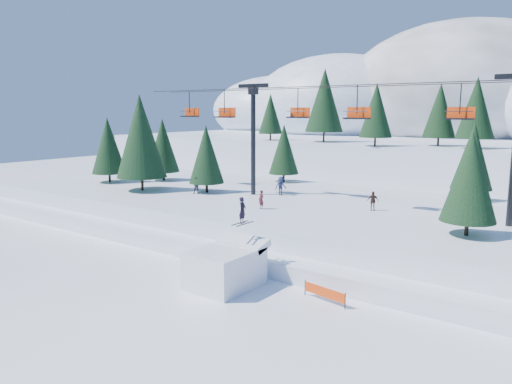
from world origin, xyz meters
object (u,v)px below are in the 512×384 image
Objects in this scene: jump_kicker at (226,266)px; chairlift at (353,123)px; banner_near at (324,292)px; banner_far at (426,296)px.

chairlift is at bearing 88.00° from jump_kicker.
banner_far is (4.68, 2.71, 0.00)m from banner_near.
jump_kicker is at bearing -168.01° from banner_near.
jump_kicker is 11.34m from banner_far.
jump_kicker is 6.10m from banner_near.
chairlift is (0.54, 15.54, 8.09)m from jump_kicker.
banner_near is 1.06× the size of banner_far.
banner_far is at bearing 20.51° from jump_kicker.
banner_near is (5.38, -14.28, -8.78)m from chairlift.
banner_near is (5.93, 1.26, -0.69)m from jump_kicker.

